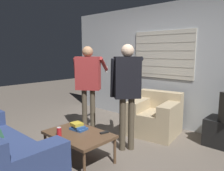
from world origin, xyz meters
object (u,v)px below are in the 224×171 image
(coffee_table, at_px, (79,136))
(spare_remote, at_px, (104,133))
(armchair_beige, at_px, (155,117))
(person_left_standing, at_px, (88,78))
(person_right_standing, at_px, (127,85))
(book_stack, at_px, (78,127))
(soda_can, at_px, (59,132))

(coffee_table, relative_size, spare_remote, 7.07)
(coffee_table, distance_m, spare_remote, 0.37)
(armchair_beige, relative_size, person_left_standing, 0.58)
(armchair_beige, xyz_separation_m, spare_remote, (0.04, -1.44, 0.10))
(person_right_standing, bearing_deg, spare_remote, -141.50)
(book_stack, relative_size, soda_can, 1.97)
(person_left_standing, xyz_separation_m, book_stack, (0.66, -0.80, -0.60))
(soda_can, distance_m, spare_remote, 0.63)
(book_stack, bearing_deg, spare_remote, 22.10)
(person_left_standing, relative_size, book_stack, 6.73)
(person_left_standing, xyz_separation_m, spare_remote, (1.05, -0.64, -0.64))
(coffee_table, bearing_deg, armchair_beige, 81.87)
(person_left_standing, distance_m, book_stack, 1.20)
(coffee_table, xyz_separation_m, person_left_standing, (-0.78, 0.88, 0.69))
(coffee_table, xyz_separation_m, soda_can, (-0.11, -0.25, 0.10))
(coffee_table, distance_m, person_right_standing, 1.05)
(spare_remote, bearing_deg, armchair_beige, 106.65)
(person_left_standing, bearing_deg, coffee_table, -81.41)
(soda_can, relative_size, spare_remote, 0.93)
(coffee_table, height_order, person_left_standing, person_left_standing)
(book_stack, xyz_separation_m, spare_remote, (0.39, 0.16, -0.04))
(person_left_standing, height_order, person_right_standing, person_right_standing)
(person_right_standing, height_order, spare_remote, person_right_standing)
(spare_remote, bearing_deg, book_stack, -142.65)
(person_left_standing, relative_size, soda_can, 13.23)
(person_left_standing, bearing_deg, armchair_beige, 5.36)
(armchair_beige, distance_m, book_stack, 1.64)
(person_right_standing, xyz_separation_m, soda_can, (-0.39, -1.00, -0.58))
(book_stack, distance_m, spare_remote, 0.42)
(soda_can, bearing_deg, coffee_table, 65.72)
(coffee_table, distance_m, book_stack, 0.16)
(armchair_beige, xyz_separation_m, soda_can, (-0.35, -1.93, 0.15))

